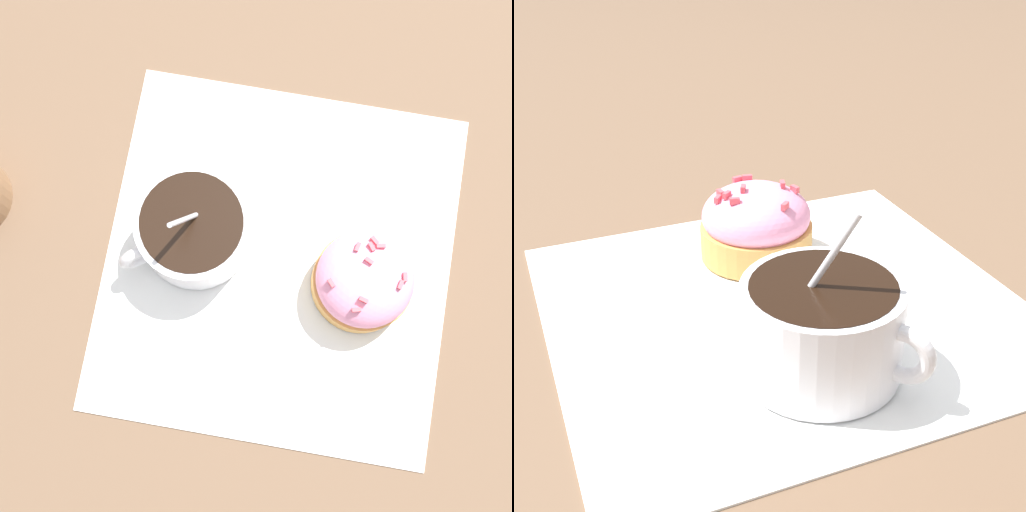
{
  "view_description": "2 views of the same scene",
  "coord_description": "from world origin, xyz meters",
  "views": [
    {
      "loc": [
        0.01,
        -0.1,
        0.6
      ],
      "look_at": [
        -0.02,
        -0.01,
        0.03
      ],
      "focal_mm": 50.0,
      "sensor_mm": 36.0,
      "label": 1
    },
    {
      "loc": [
        -0.38,
        0.12,
        0.26
      ],
      "look_at": [
        0.02,
        0.0,
        0.03
      ],
      "focal_mm": 50.0,
      "sensor_mm": 36.0,
      "label": 2
    }
  ],
  "objects": [
    {
      "name": "ground_plane",
      "position": [
        0.0,
        0.0,
        0.0
      ],
      "size": [
        3.0,
        3.0,
        0.0
      ],
      "primitive_type": "plane",
      "color": "brown"
    },
    {
      "name": "paper_napkin",
      "position": [
        0.0,
        0.0,
        0.0
      ],
      "size": [
        0.32,
        0.33,
        0.0
      ],
      "color": "white",
      "rests_on": "ground_plane"
    },
    {
      "name": "coffee_cup",
      "position": [
        -0.07,
        0.0,
        0.03
      ],
      "size": [
        0.1,
        0.1,
        0.1
      ],
      "color": "white",
      "rests_on": "paper_napkin"
    },
    {
      "name": "frosted_pastry",
      "position": [
        0.07,
        -0.0,
        0.03
      ],
      "size": [
        0.08,
        0.08,
        0.06
      ],
      "color": "#D19347",
      "rests_on": "paper_napkin"
    }
  ]
}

